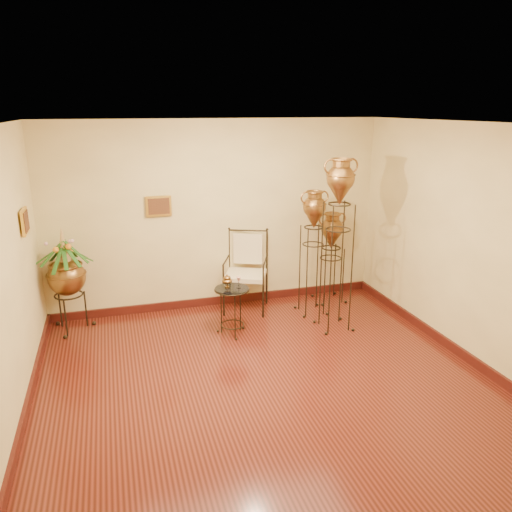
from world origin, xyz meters
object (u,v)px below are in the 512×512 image
object	(u,v)px
amphora_mid	(313,252)
planter_urn	(66,273)
armchair	(246,272)
side_table	(232,310)
amphora_tall	(337,244)

from	to	relation	value
amphora_mid	planter_urn	distance (m)	3.43
amphora_mid	armchair	bearing A→B (deg)	158.59
planter_urn	armchair	bearing A→B (deg)	0.00
planter_urn	side_table	xyz separation A→B (m)	(2.09, -0.77, -0.48)
amphora_tall	side_table	world-z (taller)	amphora_tall
armchair	amphora_tall	bearing A→B (deg)	-20.50
amphora_mid	side_table	world-z (taller)	amphora_mid
amphora_mid	planter_urn	world-z (taller)	amphora_mid
amphora_tall	planter_urn	distance (m)	3.65
amphora_tall	amphora_mid	size ratio (longest dim) A/B	1.27
amphora_mid	side_table	xyz separation A→B (m)	(-1.32, -0.41, -0.59)
amphora_mid	planter_urn	bearing A→B (deg)	173.99
amphora_mid	side_table	distance (m)	1.50
armchair	side_table	world-z (taller)	armchair
armchair	side_table	distance (m)	0.90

